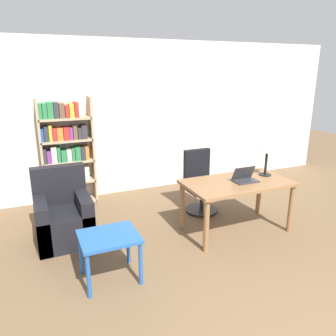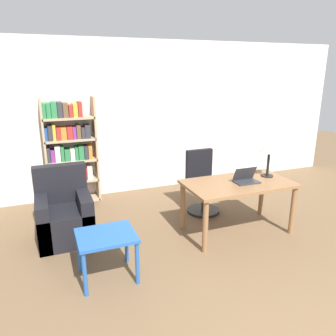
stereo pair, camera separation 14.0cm
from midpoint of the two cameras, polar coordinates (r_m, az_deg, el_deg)
The scene contains 8 objects.
wall_back at distance 6.06m, azimuth -2.24°, elevation 8.78°, with size 8.00×0.06×2.70m.
desk at distance 4.59m, azimuth 12.96°, elevation -3.62°, with size 1.46×0.81×0.72m.
laptop at distance 4.57m, azimuth 14.27°, elevation -1.86°, with size 0.33×0.20×0.20m.
table_lamp at distance 4.81m, azimuth 18.07°, elevation 3.30°, with size 0.26×0.26×0.52m.
office_chair at distance 5.23m, azimuth 6.69°, elevation -2.92°, with size 0.51×0.51×0.98m.
side_table_blue at distance 3.60m, azimuth -9.56°, elevation -12.47°, with size 0.61×0.52×0.52m.
armchair at distance 4.59m, azimuth -16.74°, elevation -8.07°, with size 0.69×0.73×0.96m.
bookshelf at distance 5.66m, azimuth -16.20°, elevation 2.49°, with size 0.85×0.28×1.78m.
Camera 2 is at (-1.90, -1.17, 2.18)m, focal length 35.00 mm.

